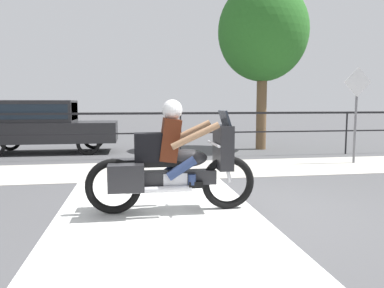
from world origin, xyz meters
TOP-DOWN VIEW (x-y plane):
  - ground_plane at (0.00, 0.00)m, footprint 120.00×120.00m
  - sidewalk_band at (0.00, 3.40)m, footprint 44.00×2.40m
  - crosswalk_band at (-1.00, -0.20)m, footprint 2.84×6.00m
  - fence_railing at (0.00, 5.27)m, footprint 36.00×0.05m
  - motorcycle at (-0.81, 0.05)m, footprint 2.44×0.76m
  - parked_car at (-4.09, 6.98)m, footprint 4.29×1.64m
  - street_sign at (4.32, 3.61)m, footprint 0.75×0.06m
  - tree_behind_sign at (2.94, 6.84)m, footprint 2.94×2.94m

SIDE VIEW (x-z plane):
  - ground_plane at x=0.00m, z-range 0.00..0.00m
  - crosswalk_band at x=-1.00m, z-range 0.00..0.01m
  - sidewalk_band at x=0.00m, z-range 0.00..0.01m
  - motorcycle at x=-0.81m, z-range -0.10..1.51m
  - parked_car at x=-4.09m, z-range 0.11..1.75m
  - fence_railing at x=0.00m, z-range 0.37..1.67m
  - street_sign at x=4.32m, z-range 0.33..2.79m
  - tree_behind_sign at x=2.94m, z-range 1.11..6.61m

